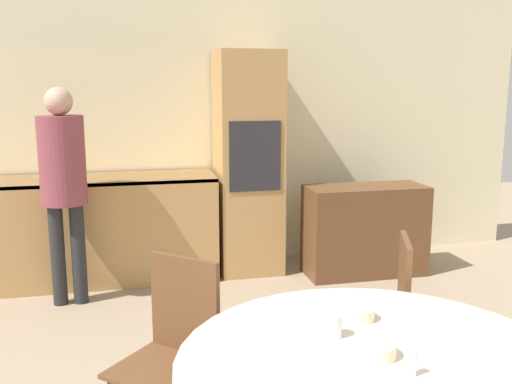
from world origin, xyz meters
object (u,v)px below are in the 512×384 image
at_px(person_standing, 63,173).
at_px(bowl_centre, 359,314).
at_px(oven_unit, 248,163).
at_px(bowl_far, 376,350).
at_px(chair_far_right, 385,311).
at_px(chair_far_left, 174,345).
at_px(sideboard, 365,230).
at_px(cup, 333,326).

bearing_deg(person_standing, bowl_centre, -59.17).
height_order(oven_unit, bowl_far, oven_unit).
distance_m(oven_unit, chair_far_right, 2.40).
relative_size(chair_far_right, bowl_far, 6.14).
bearing_deg(chair_far_left, bowl_far, -3.79).
height_order(sideboard, person_standing, person_standing).
height_order(person_standing, bowl_far, person_standing).
relative_size(bowl_centre, bowl_far, 0.90).
xyz_separation_m(sideboard, bowl_centre, (-1.13, -2.50, 0.34)).
height_order(oven_unit, sideboard, oven_unit).
distance_m(oven_unit, bowl_far, 3.21).
distance_m(chair_far_left, person_standing, 2.14).
height_order(cup, bowl_centre, cup).
bearing_deg(oven_unit, cup, -95.83).
xyz_separation_m(person_standing, bowl_centre, (1.40, -2.35, -0.29)).
distance_m(sideboard, person_standing, 2.62).
bearing_deg(bowl_far, person_standing, 116.46).
relative_size(oven_unit, chair_far_left, 2.19).
xyz_separation_m(sideboard, bowl_far, (-1.20, -2.83, 0.34)).
distance_m(bowl_centre, bowl_far, 0.33).
relative_size(chair_far_right, cup, 9.76).
xyz_separation_m(person_standing, bowl_far, (1.33, -2.67, -0.29)).
height_order(chair_far_right, bowl_far, chair_far_right).
height_order(chair_far_right, bowl_centre, chair_far_right).
distance_m(chair_far_right, cup, 0.91).
xyz_separation_m(chair_far_left, bowl_far, (0.68, -0.71, 0.24)).
bearing_deg(bowl_far, cup, 117.01).
bearing_deg(bowl_far, sideboard, 66.93).
bearing_deg(oven_unit, chair_far_left, -109.76).
bearing_deg(person_standing, cup, -63.58).
distance_m(person_standing, bowl_centre, 2.75).
distance_m(cup, bowl_centre, 0.22).
distance_m(sideboard, cup, 2.96).
height_order(oven_unit, chair_far_left, oven_unit).
bearing_deg(cup, sideboard, 63.73).
distance_m(sideboard, chair_far_left, 2.84).
relative_size(chair_far_right, person_standing, 0.54).
distance_m(chair_far_left, chair_far_right, 1.15).
relative_size(oven_unit, bowl_centre, 15.04).
bearing_deg(sideboard, bowl_centre, -114.35).
height_order(oven_unit, chair_far_right, oven_unit).
distance_m(chair_far_left, bowl_centre, 0.88).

